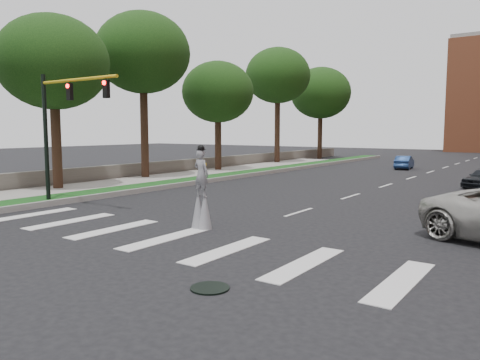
% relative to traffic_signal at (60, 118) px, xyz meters
% --- Properties ---
extents(ground_plane, '(160.00, 160.00, 0.00)m').
position_rel_traffic_signal_xyz_m(ground_plane, '(9.78, -3.00, -4.15)').
color(ground_plane, black).
rests_on(ground_plane, ground).
extents(grass_median, '(2.00, 60.00, 0.25)m').
position_rel_traffic_signal_xyz_m(grass_median, '(-1.72, 17.00, -4.03)').
color(grass_median, '#124215').
rests_on(grass_median, ground).
extents(median_curb, '(0.20, 60.00, 0.28)m').
position_rel_traffic_signal_xyz_m(median_curb, '(-0.67, 17.00, -4.01)').
color(median_curb, gray).
rests_on(median_curb, ground).
extents(sidewalk_left, '(4.00, 60.00, 0.18)m').
position_rel_traffic_signal_xyz_m(sidewalk_left, '(-4.72, 7.00, -4.06)').
color(sidewalk_left, gray).
rests_on(sidewalk_left, ground).
extents(stone_wall, '(0.50, 56.00, 1.10)m').
position_rel_traffic_signal_xyz_m(stone_wall, '(-7.22, 19.00, -3.60)').
color(stone_wall, '#5B564E').
rests_on(stone_wall, ground).
extents(manhole, '(0.90, 0.90, 0.04)m').
position_rel_traffic_signal_xyz_m(manhole, '(12.78, -5.00, -4.13)').
color(manhole, black).
rests_on(manhole, ground).
extents(traffic_signal, '(5.30, 0.23, 6.20)m').
position_rel_traffic_signal_xyz_m(traffic_signal, '(0.00, 0.00, 0.00)').
color(traffic_signal, black).
rests_on(traffic_signal, ground).
extents(stilt_performer, '(0.84, 0.53, 3.07)m').
position_rel_traffic_signal_xyz_m(stilt_performer, '(8.45, -0.06, -2.93)').
color(stilt_performer, black).
rests_on(stilt_performer, ground).
extents(car_mid, '(1.74, 3.82, 1.22)m').
position_rel_traffic_signal_xyz_m(car_mid, '(7.02, 30.92, -3.54)').
color(car_mid, navy).
rests_on(car_mid, ground).
extents(tree_1, '(6.38, 6.38, 10.19)m').
position_rel_traffic_signal_xyz_m(tree_1, '(-5.34, 3.29, 3.29)').
color(tree_1, black).
rests_on(tree_1, ground).
extents(tree_2, '(6.76, 6.76, 11.92)m').
position_rel_traffic_signal_xyz_m(tree_2, '(-5.90, 10.83, 4.85)').
color(tree_2, black).
rests_on(tree_2, ground).
extents(tree_3, '(6.12, 6.12, 9.41)m').
position_rel_traffic_signal_xyz_m(tree_3, '(-5.45, 18.96, 2.62)').
color(tree_3, black).
rests_on(tree_3, ground).
extents(tree_4, '(6.79, 6.79, 12.12)m').
position_rel_traffic_signal_xyz_m(tree_4, '(-5.96, 29.88, 5.04)').
color(tree_4, black).
rests_on(tree_4, ground).
extents(tree_5, '(7.38, 7.38, 11.24)m').
position_rel_traffic_signal_xyz_m(tree_5, '(-6.00, 40.38, 3.92)').
color(tree_5, black).
rests_on(tree_5, ground).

